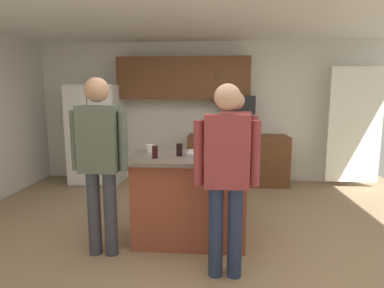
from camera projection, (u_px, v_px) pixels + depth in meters
The scene contains 16 objects.
floor at pixel (196, 244), 3.47m from camera, with size 7.04×7.04×0.00m, color #937A5B.
back_wall at pixel (206, 112), 6.03m from camera, with size 6.40×0.10×2.60m, color silver.
french_door_window_panel at pixel (355, 126), 5.47m from camera, with size 0.90×0.06×2.00m, color white.
cabinet_run_upper at pixel (184, 78), 5.77m from camera, with size 2.40×0.38×0.75m.
cabinet_run_lower at pixel (237, 160), 5.80m from camera, with size 1.80×0.63×0.90m.
refrigerator at pixel (96, 134), 5.83m from camera, with size 0.88×0.76×1.80m.
microwave_over_range at pixel (238, 105), 5.67m from camera, with size 0.56×0.40×0.32m, color black.
kitchen_island at pixel (190, 198), 3.53m from camera, with size 1.33×0.83×0.96m.
person_guest_left at pixel (235, 147), 4.06m from camera, with size 0.57×0.22×1.66m.
person_host_foreground at pixel (100, 154), 3.11m from camera, with size 0.57×0.24×1.79m.
person_elder_center at pixel (226, 169), 2.73m from camera, with size 0.57×0.23×1.72m.
glass_short_whisky at pixel (179, 150), 3.46m from camera, with size 0.07×0.07×0.14m.
glass_stout_tall at pixel (155, 152), 3.33m from camera, with size 0.06×0.06×0.13m.
glass_dark_ale at pixel (221, 155), 3.17m from camera, with size 0.06×0.06×0.12m.
mug_ceramic_white at pixel (150, 148), 3.68m from camera, with size 0.13×0.09×0.09m.
serving_tray at pixel (207, 154), 3.49m from camera, with size 0.44×0.30×0.04m.
Camera 1 is at (0.20, -3.26, 1.63)m, focal length 29.56 mm.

